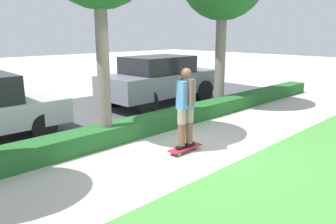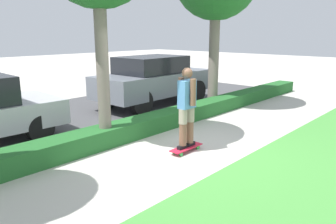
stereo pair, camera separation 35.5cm
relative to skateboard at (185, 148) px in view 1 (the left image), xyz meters
name	(u,v)px [view 1 (the left image)]	position (x,y,z in m)	size (l,w,h in m)	color
ground_plane	(190,151)	(0.08, -0.05, -0.08)	(60.00, 60.00, 0.00)	#BCB7AD
street_asphalt	(83,115)	(0.08, 4.15, -0.07)	(16.81, 5.00, 0.01)	#474749
hedge_row	(140,126)	(0.08, 1.55, 0.12)	(16.81, 0.60, 0.40)	#236028
skateboard	(185,148)	(0.00, 0.00, 0.00)	(0.80, 0.24, 0.10)	red
skater_person	(186,106)	(0.00, 0.00, 0.88)	(0.49, 0.42, 1.62)	black
parked_car_middle	(160,79)	(2.77, 3.70, 0.78)	(4.31, 1.84, 1.62)	slate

